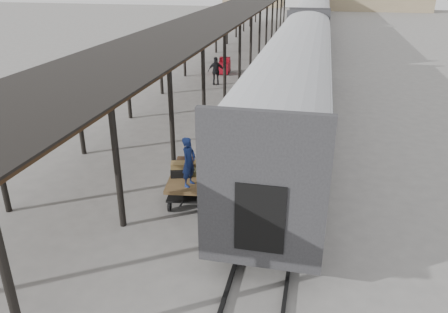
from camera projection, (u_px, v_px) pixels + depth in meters
name	position (u px, v px, depth m)	size (l,w,h in m)	color
ground	(183.00, 199.00, 15.27)	(160.00, 160.00, 0.00)	slate
train	(313.00, 19.00, 43.83)	(3.45, 76.01, 4.01)	silver
canopy	(229.00, 13.00, 35.83)	(4.90, 64.30, 4.15)	#422B19
rails	(311.00, 45.00, 45.06)	(1.54, 150.00, 0.12)	black
baggage_cart	(188.00, 181.00, 15.13)	(1.58, 2.55, 0.86)	brown
suitcase_stack	(186.00, 167.00, 15.26)	(1.19, 1.29, 0.45)	#353638
luggage_tug	(224.00, 66.00, 33.02)	(0.88, 1.37, 1.18)	maroon
porter	(189.00, 162.00, 14.08)	(0.61, 0.40, 1.68)	navy
pedestrian	(216.00, 71.00, 29.68)	(1.12, 0.47, 1.91)	black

